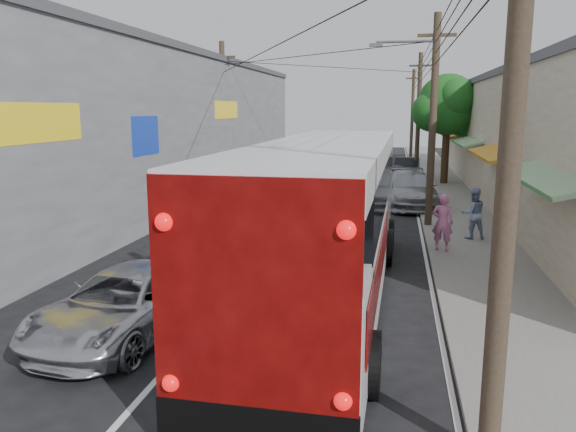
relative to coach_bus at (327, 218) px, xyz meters
The scene contains 13 objects.
ground 5.11m from the coach_bus, 119.29° to the right, with size 120.00×120.00×0.00m, color black.
sidewalk 16.54m from the coach_bus, 75.21° to the left, with size 3.00×80.00×0.12m, color slate.
building_right 19.92m from the coach_bus, 64.11° to the left, with size 7.09×40.00×6.25m.
building_left 17.67m from the coach_bus, 127.88° to the left, with size 7.20×36.00×7.25m.
utility_poles 16.38m from the coach_bus, 87.10° to the left, with size 11.80×45.28×8.00m.
street_tree 22.54m from the coach_bus, 78.22° to the left, with size 4.40×4.00×6.60m.
coach_bus is the anchor object (origin of this frame).
jeepney 5.01m from the coach_bus, 139.99° to the right, with size 2.23×4.83×1.34m, color silver.
parked_suv 13.95m from the coach_bus, 80.50° to the left, with size 2.28×5.61×1.63m, color #95969D.
parked_car_mid 19.61m from the coach_bus, 85.62° to the left, with size 1.67×4.14×1.41m, color #27272C.
parked_car_far 24.36m from the coach_bus, 84.59° to the left, with size 1.50×4.31×1.42m, color black.
pedestrian_near 5.79m from the coach_bus, 57.19° to the left, with size 0.66×0.44×1.82m, color #CD6CA1.
pedestrian_far 8.02m from the coach_bus, 57.60° to the left, with size 0.86×0.67×1.77m, color #8193BC.
Camera 1 is at (3.87, -9.03, 4.55)m, focal length 35.00 mm.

